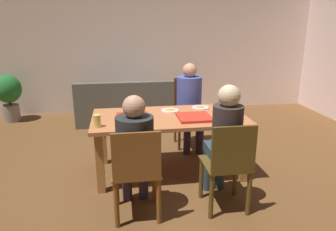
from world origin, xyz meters
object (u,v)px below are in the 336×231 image
at_px(chair_1, 228,165).
at_px(pizza_box_0, 132,117).
at_px(potted_plant, 9,94).
at_px(chair_0, 188,109).
at_px(plate_0, 170,110).
at_px(person_2, 135,144).
at_px(chair_2, 136,171).
at_px(pizza_box_1, 194,117).
at_px(drinking_glass_2, 129,122).
at_px(couch, 125,106).
at_px(plate_1, 200,107).
at_px(drinking_glass_0, 229,105).
at_px(person_1, 224,136).
at_px(person_0, 190,99).
at_px(dining_table, 169,124).
at_px(drinking_glass_1, 97,121).

relative_size(chair_1, pizza_box_0, 2.51).
bearing_deg(potted_plant, chair_0, -27.97).
distance_m(pizza_box_0, plate_0, 0.54).
xyz_separation_m(person_2, pizza_box_0, (0.01, 0.77, 0.03)).
bearing_deg(chair_2, chair_1, -0.18).
xyz_separation_m(chair_1, pizza_box_1, (-0.15, 0.78, 0.24)).
bearing_deg(drinking_glass_2, chair_2, -86.03).
bearing_deg(couch, plate_0, -74.51).
xyz_separation_m(couch, potted_plant, (-2.09, 0.34, 0.24)).
relative_size(chair_1, chair_2, 1.01).
height_order(pizza_box_0, couch, couch).
bearing_deg(drinking_glass_2, person_2, -84.86).
distance_m(pizza_box_0, plate_1, 0.94).
distance_m(plate_0, drinking_glass_0, 0.75).
relative_size(chair_0, pizza_box_1, 2.64).
bearing_deg(person_1, pizza_box_0, 138.87).
bearing_deg(person_0, dining_table, -118.95).
relative_size(chair_1, potted_plant, 1.06).
height_order(chair_2, drinking_glass_0, chair_2).
relative_size(plate_0, potted_plant, 0.25).
xyz_separation_m(plate_1, couch, (-0.95, 1.86, -0.45)).
bearing_deg(dining_table, chair_2, -116.13).
xyz_separation_m(plate_0, drinking_glass_2, (-0.53, -0.56, 0.05)).
height_order(chair_0, plate_1, chair_0).
bearing_deg(couch, drinking_glass_2, -89.95).
relative_size(chair_2, pizza_box_0, 2.49).
distance_m(chair_0, drinking_glass_2, 1.56).
height_order(dining_table, chair_1, chair_1).
distance_m(chair_0, chair_2, 2.01).
relative_size(drinking_glass_0, potted_plant, 0.15).
bearing_deg(pizza_box_0, couch, 91.49).
height_order(chair_0, person_2, person_2).
bearing_deg(person_0, pizza_box_0, -137.77).
height_order(chair_2, drinking_glass_1, chair_2).
bearing_deg(drinking_glass_1, dining_table, 18.73).
bearing_deg(potted_plant, pizza_box_1, -42.69).
bearing_deg(drinking_glass_2, couch, 90.05).
height_order(pizza_box_0, drinking_glass_2, drinking_glass_2).
bearing_deg(plate_1, pizza_box_0, -160.74).
height_order(chair_0, drinking_glass_1, chair_0).
bearing_deg(drinking_glass_2, plate_0, 46.43).
relative_size(person_2, drinking_glass_1, 8.76).
height_order(person_0, pizza_box_1, person_0).
relative_size(person_1, person_2, 1.06).
distance_m(drinking_glass_2, potted_plant, 3.54).
relative_size(pizza_box_0, plate_1, 1.71).
bearing_deg(plate_1, pizza_box_1, -113.26).
bearing_deg(couch, chair_2, -89.22).
distance_m(person_2, drinking_glass_1, 0.63).
xyz_separation_m(drinking_glass_0, drinking_glass_2, (-1.28, -0.49, -0.00)).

